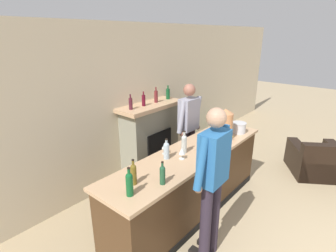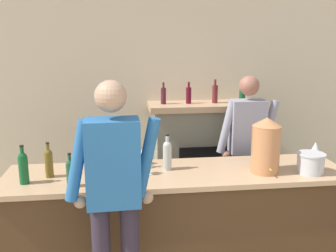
% 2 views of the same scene
% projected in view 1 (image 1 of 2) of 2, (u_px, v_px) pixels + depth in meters
% --- Properties ---
extents(wall_back_panel, '(12.00, 0.07, 2.75)m').
position_uv_depth(wall_back_panel, '(121.00, 107.00, 4.50)').
color(wall_back_panel, beige).
rests_on(wall_back_panel, ground_plane).
extents(bar_counter, '(2.99, 0.74, 0.99)m').
position_uv_depth(bar_counter, '(190.00, 182.00, 3.85)').
color(bar_counter, '#462E1A').
rests_on(bar_counter, ground_plane).
extents(fireplace_stone, '(1.28, 0.52, 1.66)m').
position_uv_depth(fireplace_stone, '(151.00, 139.00, 4.89)').
color(fireplace_stone, gray).
rests_on(fireplace_stone, ground_plane).
extents(armchair_black, '(1.25, 1.25, 0.74)m').
position_uv_depth(armchair_black, '(318.00, 162.00, 4.98)').
color(armchair_black, black).
rests_on(armchair_black, ground_plane).
extents(potted_plant_corner, '(0.40, 0.35, 0.70)m').
position_uv_depth(potted_plant_corner, '(219.00, 129.00, 6.52)').
color(potted_plant_corner, '#504E4A').
rests_on(potted_plant_corner, ground_plane).
extents(person_customer, '(0.66, 0.31, 1.87)m').
position_uv_depth(person_customer, '(212.00, 180.00, 2.88)').
color(person_customer, '#2C2330').
rests_on(person_customer, ground_plane).
extents(person_bartender, '(0.66, 0.31, 1.76)m').
position_uv_depth(person_bartender, '(189.00, 127.00, 4.70)').
color(person_bartender, '#3E313B').
rests_on(person_bartender, ground_plane).
extents(copper_dispenser, '(0.25, 0.29, 0.49)m').
position_uv_depth(copper_dispenser, '(225.00, 124.00, 4.08)').
color(copper_dispenser, '#C07C4D').
rests_on(copper_dispenser, bar_counter).
extents(ice_bucket_steel, '(0.24, 0.24, 0.18)m').
position_uv_depth(ice_bucket_steel, '(239.00, 128.00, 4.38)').
color(ice_bucket_steel, silver).
rests_on(ice_bucket_steel, bar_counter).
extents(wine_bottle_riesling_slim, '(0.08, 0.08, 0.28)m').
position_uv_depth(wine_bottle_riesling_slim, '(166.00, 150.00, 3.45)').
color(wine_bottle_riesling_slim, '#A1B5C3').
rests_on(wine_bottle_riesling_slim, bar_counter).
extents(wine_bottle_port_short, '(0.07, 0.07, 0.30)m').
position_uv_depth(wine_bottle_port_short, '(134.00, 173.00, 2.86)').
color(wine_bottle_port_short, brown).
rests_on(wine_bottle_port_short, bar_counter).
extents(wine_bottle_merlot_tall, '(0.06, 0.06, 0.27)m').
position_uv_depth(wine_bottle_merlot_tall, '(162.00, 174.00, 2.87)').
color(wine_bottle_merlot_tall, '#1E4C2F').
rests_on(wine_bottle_merlot_tall, bar_counter).
extents(wine_bottle_burgundy_dark, '(0.08, 0.08, 0.32)m').
position_uv_depth(wine_bottle_burgundy_dark, '(129.00, 183.00, 2.66)').
color(wine_bottle_burgundy_dark, '#115226').
rests_on(wine_bottle_burgundy_dark, bar_counter).
extents(wine_bottle_rose_blush, '(0.08, 0.08, 0.32)m').
position_uv_depth(wine_bottle_rose_blush, '(184.00, 143.00, 3.62)').
color(wine_bottle_rose_blush, '#AFB4AF').
rests_on(wine_bottle_rose_blush, bar_counter).
extents(wine_glass_back_row, '(0.09, 0.09, 0.16)m').
position_uv_depth(wine_glass_back_row, '(182.00, 151.00, 3.45)').
color(wine_glass_back_row, silver).
rests_on(wine_glass_back_row, bar_counter).
extents(wine_glass_near_bucket, '(0.08, 0.08, 0.17)m').
position_uv_depth(wine_glass_near_bucket, '(165.00, 146.00, 3.59)').
color(wine_glass_near_bucket, silver).
rests_on(wine_glass_near_bucket, bar_counter).
extents(wine_glass_front_right, '(0.07, 0.07, 0.17)m').
position_uv_depth(wine_glass_front_right, '(226.00, 118.00, 4.77)').
color(wine_glass_front_right, silver).
rests_on(wine_glass_front_right, bar_counter).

